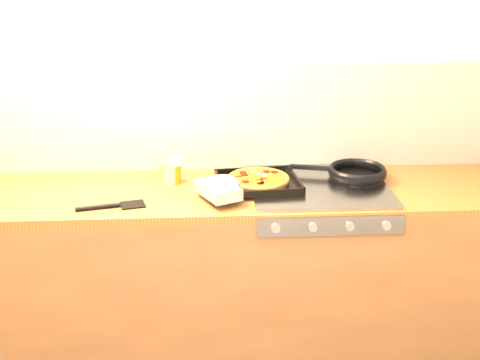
{
  "coord_description": "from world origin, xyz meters",
  "views": [
    {
      "loc": [
        -0.07,
        -1.64,
        1.95
      ],
      "look_at": [
        0.1,
        1.08,
        0.95
      ],
      "focal_mm": 50.0,
      "sensor_mm": 36.0,
      "label": 1
    }
  ],
  "objects": [
    {
      "name": "counter_run",
      "position": [
        0.0,
        1.1,
        0.45
      ],
      "size": [
        3.2,
        0.62,
        0.9
      ],
      "color": "brown",
      "rests_on": "ground"
    },
    {
      "name": "juice_glass",
      "position": [
        -0.19,
        1.21,
        0.96
      ],
      "size": [
        0.08,
        0.08,
        0.11
      ],
      "color": "orange",
      "rests_on": "counter_run"
    },
    {
      "name": "stovetop",
      "position": [
        0.45,
        1.1,
        0.91
      ],
      "size": [
        0.6,
        0.56,
        0.02
      ],
      "primitive_type": "cube",
      "color": "gray",
      "rests_on": "counter_run"
    },
    {
      "name": "frying_pan",
      "position": [
        0.63,
        1.17,
        0.94
      ],
      "size": [
        0.46,
        0.33,
        0.04
      ],
      "color": "black",
      "rests_on": "stovetop"
    },
    {
      "name": "wooden_spoon",
      "position": [
        0.14,
        1.25,
        0.91
      ],
      "size": [
        0.29,
        0.12,
        0.02
      ],
      "color": "#9F7A43",
      "rests_on": "counter_run"
    },
    {
      "name": "tomato_can",
      "position": [
        -0.2,
        1.2,
        0.95
      ],
      "size": [
        0.09,
        0.09,
        0.1
      ],
      "color": "#B0150E",
      "rests_on": "counter_run"
    },
    {
      "name": "black_spatula",
      "position": [
        -0.43,
        0.92,
        0.91
      ],
      "size": [
        0.29,
        0.12,
        0.02
      ],
      "color": "black",
      "rests_on": "counter_run"
    },
    {
      "name": "pizza_on_tray",
      "position": [
        0.13,
        1.08,
        0.94
      ],
      "size": [
        0.47,
        0.44,
        0.06
      ],
      "color": "black",
      "rests_on": "stovetop"
    },
    {
      "name": "room_shell",
      "position": [
        0.0,
        1.39,
        1.15
      ],
      "size": [
        3.2,
        3.2,
        3.2
      ],
      "color": "white",
      "rests_on": "ground"
    }
  ]
}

